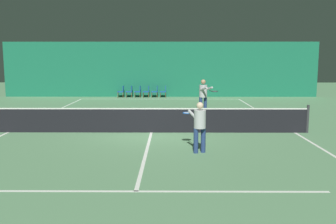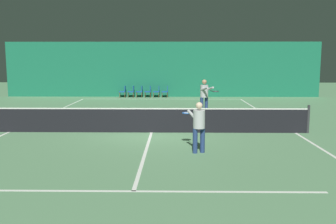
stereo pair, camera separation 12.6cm
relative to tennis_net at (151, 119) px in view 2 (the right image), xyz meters
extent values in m
plane|color=#56845B|center=(0.00, 0.00, -0.51)|extent=(60.00, 60.00, 0.00)
cube|color=#196B4C|center=(0.00, 13.52, 1.50)|extent=(23.00, 0.12, 4.01)
cube|color=silver|center=(0.00, 11.90, -0.51)|extent=(11.00, 0.10, 0.00)
cube|color=silver|center=(0.00, 6.40, -0.51)|extent=(8.25, 0.10, 0.00)
cube|color=silver|center=(0.00, -6.40, -0.51)|extent=(8.25, 0.10, 0.00)
cube|color=silver|center=(-5.50, 0.00, -0.51)|extent=(0.10, 23.80, 0.00)
cube|color=silver|center=(5.50, 0.00, -0.51)|extent=(0.10, 23.80, 0.00)
cube|color=silver|center=(0.00, 0.00, -0.51)|extent=(0.10, 12.80, 0.00)
cube|color=black|center=(0.00, 0.00, -0.04)|extent=(11.90, 0.02, 0.95)
cube|color=white|center=(0.00, 0.00, 0.41)|extent=(11.90, 0.02, 0.05)
cylinder|color=#333338|center=(5.95, 0.00, 0.02)|extent=(0.10, 0.10, 1.07)
cylinder|color=navy|center=(1.50, -3.11, -0.14)|extent=(0.18, 0.18, 0.75)
cylinder|color=navy|center=(1.72, -3.03, -0.14)|extent=(0.18, 0.18, 0.75)
cylinder|color=#B7B7BC|center=(1.61, -3.07, 0.51)|extent=(0.45, 0.45, 0.54)
sphere|color=beige|center=(1.61, -3.07, 0.92)|extent=(0.21, 0.21, 0.21)
cylinder|color=#B7B7BC|center=(1.39, -2.89, 0.64)|extent=(0.26, 0.52, 0.22)
cylinder|color=#B7B7BC|center=(1.66, -2.79, 0.64)|extent=(0.26, 0.52, 0.22)
cylinder|color=black|center=(1.39, -2.46, 0.57)|extent=(0.13, 0.30, 0.03)
torus|color=#1951B2|center=(1.28, -2.18, 0.57)|extent=(0.42, 0.42, 0.03)
cylinder|color=silver|center=(1.28, -2.18, 0.57)|extent=(0.35, 0.35, 0.00)
cylinder|color=navy|center=(2.51, 4.93, -0.08)|extent=(0.22, 0.22, 0.86)
cylinder|color=navy|center=(2.27, 4.80, -0.08)|extent=(0.22, 0.22, 0.86)
cylinder|color=#B7B7BC|center=(2.39, 4.87, 0.66)|extent=(0.54, 0.54, 0.62)
sphere|color=tan|center=(2.39, 4.87, 1.13)|extent=(0.24, 0.24, 0.24)
cylinder|color=#B7B7BC|center=(2.67, 4.69, 0.80)|extent=(0.37, 0.57, 0.25)
cylinder|color=#B7B7BC|center=(2.38, 4.54, 0.80)|extent=(0.37, 0.57, 0.25)
cylinder|color=black|center=(2.72, 4.23, 0.73)|extent=(0.17, 0.28, 0.03)
torus|color=black|center=(2.86, 3.96, 0.73)|extent=(0.45, 0.45, 0.03)
cylinder|color=silver|center=(2.86, 3.96, 0.73)|extent=(0.37, 0.37, 0.00)
cylinder|color=brown|center=(-3.08, 13.16, -0.32)|extent=(0.03, 0.03, 0.39)
cylinder|color=brown|center=(-3.08, 12.78, -0.32)|extent=(0.03, 0.03, 0.39)
cylinder|color=brown|center=(-2.70, 13.16, -0.32)|extent=(0.03, 0.03, 0.39)
cylinder|color=brown|center=(-2.70, 12.78, -0.32)|extent=(0.03, 0.03, 0.39)
cube|color=#19479E|center=(-2.89, 12.97, -0.10)|extent=(0.44, 0.44, 0.05)
cube|color=#19479E|center=(-2.69, 12.97, 0.13)|extent=(0.04, 0.44, 0.40)
cylinder|color=brown|center=(-2.47, 13.16, -0.32)|extent=(0.03, 0.03, 0.39)
cylinder|color=brown|center=(-2.47, 12.78, -0.32)|extent=(0.03, 0.03, 0.39)
cylinder|color=brown|center=(-2.09, 13.16, -0.32)|extent=(0.03, 0.03, 0.39)
cylinder|color=brown|center=(-2.09, 12.78, -0.32)|extent=(0.03, 0.03, 0.39)
cube|color=#19479E|center=(-2.28, 12.97, -0.10)|extent=(0.44, 0.44, 0.05)
cube|color=#19479E|center=(-2.08, 12.97, 0.13)|extent=(0.04, 0.44, 0.40)
cylinder|color=brown|center=(-1.85, 13.16, -0.32)|extent=(0.03, 0.03, 0.39)
cylinder|color=brown|center=(-1.85, 12.78, -0.32)|extent=(0.03, 0.03, 0.39)
cylinder|color=brown|center=(-1.47, 13.16, -0.32)|extent=(0.03, 0.03, 0.39)
cylinder|color=brown|center=(-1.47, 12.78, -0.32)|extent=(0.03, 0.03, 0.39)
cube|color=#19479E|center=(-1.66, 12.97, -0.10)|extent=(0.44, 0.44, 0.05)
cube|color=#19479E|center=(-1.46, 12.97, 0.13)|extent=(0.04, 0.44, 0.40)
cylinder|color=brown|center=(-1.24, 13.16, -0.32)|extent=(0.03, 0.03, 0.39)
cylinder|color=brown|center=(-1.24, 12.78, -0.32)|extent=(0.03, 0.03, 0.39)
cylinder|color=brown|center=(-0.86, 13.16, -0.32)|extent=(0.03, 0.03, 0.39)
cylinder|color=brown|center=(-0.86, 12.78, -0.32)|extent=(0.03, 0.03, 0.39)
cube|color=#19479E|center=(-1.05, 12.97, -0.10)|extent=(0.44, 0.44, 0.05)
cube|color=#19479E|center=(-0.85, 12.97, 0.13)|extent=(0.04, 0.44, 0.40)
cylinder|color=brown|center=(-0.62, 13.16, -0.32)|extent=(0.03, 0.03, 0.39)
cylinder|color=brown|center=(-0.62, 12.78, -0.32)|extent=(0.03, 0.03, 0.39)
cylinder|color=brown|center=(-0.24, 13.16, -0.32)|extent=(0.03, 0.03, 0.39)
cylinder|color=brown|center=(-0.24, 12.78, -0.32)|extent=(0.03, 0.03, 0.39)
cube|color=#19479E|center=(-0.43, 12.97, -0.10)|extent=(0.44, 0.44, 0.05)
cube|color=#19479E|center=(-0.23, 12.97, 0.13)|extent=(0.04, 0.44, 0.40)
cylinder|color=brown|center=(-0.01, 13.16, -0.32)|extent=(0.03, 0.03, 0.39)
cylinder|color=brown|center=(-0.01, 12.78, -0.32)|extent=(0.03, 0.03, 0.39)
cylinder|color=brown|center=(0.37, 13.16, -0.32)|extent=(0.03, 0.03, 0.39)
cylinder|color=brown|center=(0.37, 12.78, -0.32)|extent=(0.03, 0.03, 0.39)
cube|color=#19479E|center=(0.18, 12.97, -0.10)|extent=(0.44, 0.44, 0.05)
cube|color=#19479E|center=(0.38, 12.97, 0.13)|extent=(0.04, 0.44, 0.40)
camera|label=1|loc=(0.74, -14.05, 2.31)|focal=40.00mm
camera|label=2|loc=(0.86, -14.05, 2.31)|focal=40.00mm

